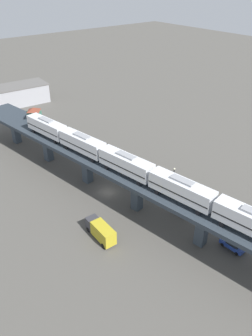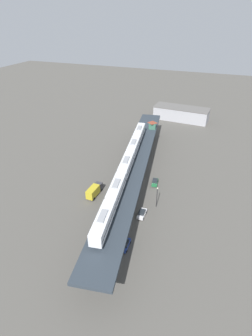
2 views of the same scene
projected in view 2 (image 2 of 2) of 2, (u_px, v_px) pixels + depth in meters
name	position (u px, v px, depth m)	size (l,w,h in m)	color
ground_plane	(134.00, 183.00, 89.14)	(400.00, 400.00, 0.00)	#4C4944
elevated_viaduct	(134.00, 165.00, 85.39)	(22.82, 92.17, 8.15)	#283039
subway_train	(126.00, 165.00, 78.19)	(12.62, 62.06, 4.45)	silver
signal_hut	(152.00, 124.00, 108.29)	(3.69, 3.69, 3.40)	#33604C
street_car_blue	(125.00, 244.00, 64.29)	(2.06, 4.45, 1.89)	#233D93
street_car_white	(142.00, 213.00, 74.18)	(1.96, 4.40, 1.89)	silver
street_car_green	(155.00, 182.00, 87.86)	(2.42, 4.61, 1.89)	#1E6638
delivery_truck	(94.00, 190.00, 82.27)	(2.61, 7.28, 3.20)	#333338
street_lamp	(157.00, 196.00, 76.14)	(0.44, 0.44, 6.94)	black
warehouse_building	(181.00, 113.00, 139.40)	(29.16, 12.03, 6.80)	#99999E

